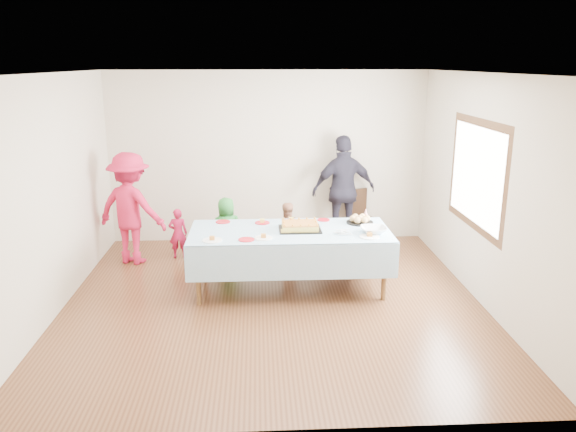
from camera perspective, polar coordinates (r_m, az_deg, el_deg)
The scene contains 22 objects.
ground at distance 6.93m, azimuth -1.52°, elevation -8.60°, with size 5.00×5.00×0.00m, color #4E2A16.
room_walls at distance 6.42m, azimuth -1.14°, elevation 6.02°, with size 5.04×5.04×2.72m.
party_table at distance 7.03m, azimuth 0.20°, elevation -1.91°, with size 2.50×1.10×0.78m.
birthday_cake at distance 7.04m, azimuth 1.21°, elevation -1.06°, with size 0.52×0.40×0.09m.
rolls_tray at distance 7.39m, azimuth 7.31°, elevation -0.38°, with size 0.35×0.35×0.11m.
punch_bowl at distance 6.98m, azimuth 8.68°, elevation -1.41°, with size 0.32×0.32×0.08m, color silver.
party_hat at distance 7.56m, azimuth 7.90°, elevation 0.22°, with size 0.09×0.09×0.15m, color silver.
fork_pile at distance 6.88m, azimuth 5.56°, elevation -1.61°, with size 0.24×0.18×0.07m, color white, non-canonical shape.
plate_red_far_a at distance 7.42m, azimuth -6.62°, elevation -0.59°, with size 0.19×0.19×0.01m, color red.
plate_red_far_b at distance 7.34m, azimuth -2.63°, elevation -0.68°, with size 0.19×0.19×0.01m, color red.
plate_red_far_c at distance 7.40m, azimuth 0.34°, elevation -0.54°, with size 0.20×0.20×0.01m, color red.
plate_red_far_d at distance 7.48m, azimuth 3.62°, elevation -0.39°, with size 0.17×0.17×0.01m, color red.
plate_red_near at distance 6.66m, azimuth -4.25°, elevation -2.40°, with size 0.19×0.19×0.01m, color red.
plate_white_left at distance 6.68m, azimuth -7.72°, elevation -2.46°, with size 0.23×0.23×0.01m, color white.
plate_white_mid at distance 6.71m, azimuth -2.51°, elevation -2.24°, with size 0.22×0.22×0.01m, color white.
plate_white_right at distance 6.82m, azimuth 8.28°, elevation -2.09°, with size 0.24×0.24×0.01m, color white.
dining_chair at distance 9.05m, azimuth 7.27°, elevation 0.29°, with size 0.49×0.49×0.85m.
toddler_left at distance 8.43m, azimuth -11.10°, elevation -1.74°, with size 0.27×0.18×0.75m, color #BC1745.
toddler_mid at distance 8.09m, azimuth -6.24°, elevation -1.47°, with size 0.47×0.31×0.96m, color #27752D.
toddler_right at distance 8.10m, azimuth -0.19°, elevation -1.66°, with size 0.43×0.33×0.88m, color #B37353.
adult_left at distance 8.28m, azimuth -15.68°, elevation 0.74°, with size 1.04×0.60×1.61m, color #BF173D.
adult_right at distance 8.85m, azimuth 5.67°, elevation 2.60°, with size 1.02×0.42×1.73m, color #272533.
Camera 1 is at (-0.17, -6.33, 2.82)m, focal length 35.00 mm.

